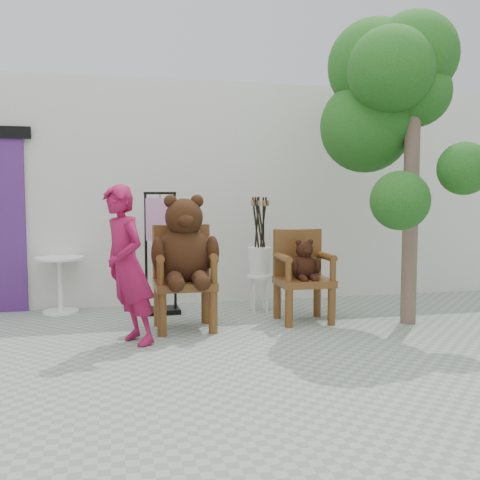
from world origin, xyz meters
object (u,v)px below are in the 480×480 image
Objects in this scene: chair_small at (302,269)px; cafe_table at (60,278)px; chair_big at (184,255)px; stool_bucket at (259,261)px; tree at (387,93)px; person at (128,266)px; display_stand at (161,267)px.

chair_small reaches higher than cafe_table.
stool_bucket is (1.06, 0.79, -0.19)m from chair_big.
chair_small is 2.27m from tree.
chair_big is at bearing 102.56° from person.
chair_big is at bearing -40.64° from cafe_table.
tree is at bearing -7.93° from chair_small.
display_stand reaches higher than chair_big.
display_stand is 1.04× the size of stool_bucket.
cafe_table is 1.27m from display_stand.
chair_big is 1.89m from cafe_table.
chair_small is at bearing -21.41° from cafe_table.
person is 0.44× the size of tree.
tree is at bearing 71.72° from person.
display_stand is (-0.18, 0.91, -0.24)m from chair_big.
stool_bucket is at bearing -9.67° from cafe_table.
stool_bucket is at bearing -7.17° from display_stand.
chair_small is 0.73× the size of stool_bucket.
person is 1.08× the size of stool_bucket.
stool_bucket is at bearing 36.49° from chair_big.
tree reaches higher than stool_bucket.
person is (-2.02, -0.63, 0.17)m from chair_small.
cafe_table is at bearing 139.36° from chair_big.
stool_bucket is at bearing 100.19° from person.
chair_small is 0.68× the size of person.
display_stand is (1.23, -0.30, 0.14)m from cafe_table.
display_stand is 0.42× the size of tree.
chair_small is 3.02m from cafe_table.
chair_small is 0.30× the size of tree.
chair_big is 1.34m from stool_bucket.
stool_bucket is 0.41× the size of tree.
cafe_table is (-0.79, 1.74, -0.35)m from person.
person is 1.04× the size of display_stand.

